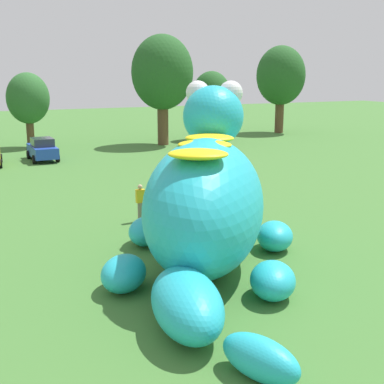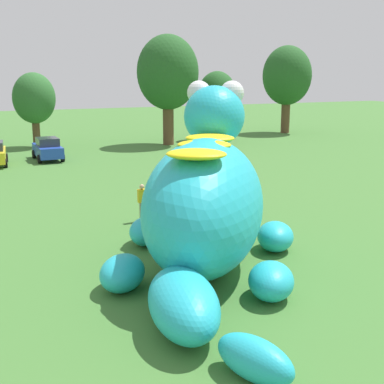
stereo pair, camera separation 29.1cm
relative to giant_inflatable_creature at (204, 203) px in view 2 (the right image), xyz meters
name	(u,v)px [view 2 (the right image)]	position (x,y,z in m)	size (l,w,h in m)	color
ground_plane	(201,270)	(-0.17, -0.15, -2.30)	(160.00, 160.00, 0.00)	#427533
giant_inflatable_creature	(204,203)	(0.00, 0.00, 0.00)	(8.48, 12.21, 6.28)	#23B2C6
car_blue	(48,149)	(-1.49, 25.15, -1.44)	(2.02, 4.14, 1.72)	#2347B7
tree_centre_left	(34,99)	(-1.34, 32.62, 1.99)	(3.69, 3.69, 6.55)	brown
tree_centre	(168,73)	(10.05, 29.51, 4.16)	(5.57, 5.57, 9.88)	brown
tree_centre_right	(217,95)	(15.71, 30.91, 2.06)	(3.75, 3.75, 6.66)	brown
tree_mid_right	(287,76)	(25.28, 33.28, 3.82)	(5.27, 5.27, 9.36)	brown
spectator_mid_field	(142,203)	(-0.13, 6.34, -1.45)	(0.38, 0.26, 1.71)	#726656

